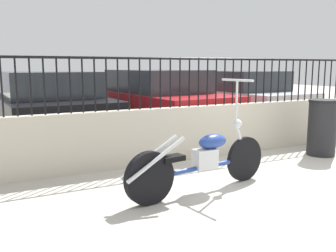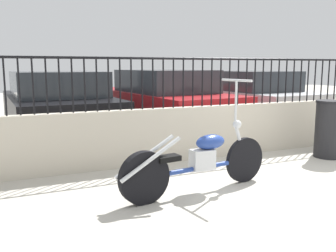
% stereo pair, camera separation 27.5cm
% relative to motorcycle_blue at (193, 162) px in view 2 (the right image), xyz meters
% --- Properties ---
extents(ground_plane, '(40.00, 40.00, 0.00)m').
position_rel_motorcycle_blue_xyz_m(ground_plane, '(1.38, -0.73, -0.38)').
color(ground_plane, '#B7B2A5').
extents(low_wall, '(8.23, 0.18, 0.85)m').
position_rel_motorcycle_blue_xyz_m(low_wall, '(1.38, 1.49, 0.04)').
color(low_wall, beige).
rests_on(low_wall, ground_plane).
extents(fence_railing, '(8.23, 0.04, 0.78)m').
position_rel_motorcycle_blue_xyz_m(fence_railing, '(1.38, 1.49, 0.98)').
color(fence_railing, black).
rests_on(fence_railing, low_wall).
extents(motorcycle_blue, '(2.10, 0.58, 1.35)m').
position_rel_motorcycle_blue_xyz_m(motorcycle_blue, '(0.00, 0.00, 0.00)').
color(motorcycle_blue, black).
rests_on(motorcycle_blue, ground_plane).
extents(trash_bin, '(0.48, 0.48, 0.94)m').
position_rel_motorcycle_blue_xyz_m(trash_bin, '(2.90, 0.66, 0.09)').
color(trash_bin, black).
rests_on(trash_bin, ground_plane).
extents(car_black, '(1.92, 4.08, 1.39)m').
position_rel_motorcycle_blue_xyz_m(car_black, '(-0.99, 3.91, 0.32)').
color(car_black, black).
rests_on(car_black, ground_plane).
extents(car_red, '(2.09, 4.58, 1.41)m').
position_rel_motorcycle_blue_xyz_m(car_red, '(1.28, 3.91, 0.33)').
color(car_red, black).
rests_on(car_red, ground_plane).
extents(car_silver, '(1.93, 4.07, 1.37)m').
position_rel_motorcycle_blue_xyz_m(car_silver, '(3.81, 4.12, 0.31)').
color(car_silver, black).
rests_on(car_silver, ground_plane).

